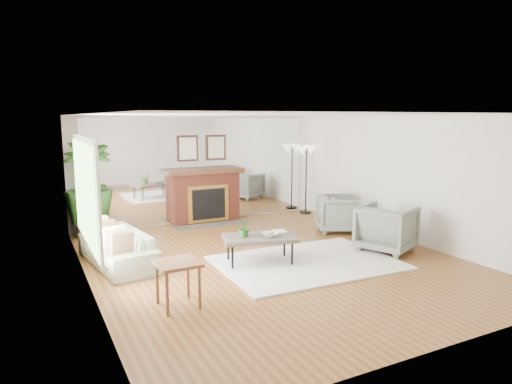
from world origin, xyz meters
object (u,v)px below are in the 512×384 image
fireplace (205,195)px  potted_ficus (88,186)px  armchair_back (338,213)px  floor_lamp (307,156)px  side_table (178,269)px  coffee_table (260,238)px  sofa (117,248)px  armchair_front (387,228)px

fireplace → potted_ficus: fireplace is taller
armchair_back → floor_lamp: bearing=13.5°
armchair_back → side_table: armchair_back is taller
armchair_back → side_table: size_ratio=1.44×
side_table → potted_ficus: bearing=97.2°
coffee_table → armchair_back: size_ratio=1.53×
fireplace → sofa: size_ratio=1.04×
fireplace → side_table: fireplace is taller
coffee_table → floor_lamp: bearing=46.5°
coffee_table → sofa: bearing=154.6°
sofa → side_table: 2.17m
armchair_front → floor_lamp: 3.75m
side_table → sofa: bearing=100.4°
armchair_front → coffee_table: bearing=56.7°
potted_ficus → floor_lamp: bearing=-0.0°
fireplace → side_table: bearing=-115.1°
armchair_front → floor_lamp: (0.55, 3.55, 1.06)m
armchair_back → potted_ficus: bearing=94.4°
potted_ficus → coffee_table: bearing=-53.8°
fireplace → armchair_back: 3.10m
fireplace → potted_ficus: (-2.60, -0.16, 0.40)m
floor_lamp → coffee_table: bearing=-133.5°
sofa → armchair_front: (4.60, -1.43, 0.14)m
sofa → armchair_front: size_ratio=2.10×
potted_ficus → floor_lamp: (5.30, -0.00, 0.43)m
sofa → coffee_table: bearing=56.6°
sofa → potted_ficus: potted_ficus is taller
sofa → side_table: side_table is taller
side_table → floor_lamp: bearing=41.7°
sofa → floor_lamp: 5.70m
armchair_back → floor_lamp: size_ratio=0.50×
sofa → potted_ficus: bearing=176.1°
coffee_table → potted_ficus: bearing=126.2°
armchair_back → armchair_front: 1.62m
sofa → armchair_back: size_ratio=2.25×
fireplace → armchair_front: 4.30m
side_table → potted_ficus: potted_ficus is taller
potted_ficus → fireplace: bearing=3.5°
armchair_back → side_table: (-4.32, -2.30, 0.11)m
armchair_front → side_table: armchair_front is taller
sofa → armchair_back: (4.71, 0.18, 0.11)m
fireplace → sofa: 3.37m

